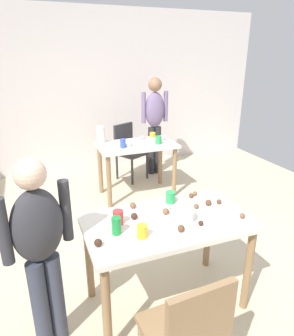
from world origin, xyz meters
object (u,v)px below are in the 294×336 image
object	(u,v)px
person_girl_near	(40,244)
pitcher_far	(101,135)
chair_near_table	(188,333)
chair_far_table	(128,148)
mixing_bowl	(183,215)
dining_table_far	(137,153)
dining_table_near	(167,233)
soda_can	(116,226)
person_adult_far	(155,118)

from	to	relation	value
person_girl_near	pitcher_far	xyz separation A→B (m)	(0.92, 2.27, 0.07)
chair_near_table	chair_far_table	distance (m)	3.46
mixing_bowl	pitcher_far	bearing A→B (deg)	91.69
dining_table_far	chair_near_table	world-z (taller)	chair_near_table
dining_table_near	soda_can	bearing A→B (deg)	-174.88
dining_table_near	mixing_bowl	world-z (taller)	mixing_bowl
dining_table_near	soda_can	world-z (taller)	soda_can
mixing_bowl	person_girl_near	bearing A→B (deg)	-179.45
dining_table_far	pitcher_far	bearing A→B (deg)	153.35
dining_table_near	pitcher_far	distance (m)	2.23
dining_table_near	chair_near_table	bearing A→B (deg)	-106.29
mixing_bowl	chair_far_table	bearing A→B (deg)	80.38
person_adult_far	person_girl_near	bearing A→B (deg)	-124.92
dining_table_near	pitcher_far	world-z (taller)	pitcher_far
dining_table_near	pitcher_far	bearing A→B (deg)	89.16
mixing_bowl	dining_table_far	bearing A→B (deg)	79.77
chair_near_table	mixing_bowl	size ratio (longest dim) A/B	5.00
person_adult_far	soda_can	distance (m)	3.07
chair_near_table	chair_far_table	world-z (taller)	same
dining_table_near	person_adult_far	size ratio (longest dim) A/B	0.78
person_adult_far	pitcher_far	distance (m)	1.10
dining_table_near	chair_near_table	distance (m)	0.76
chair_far_table	mixing_bowl	xyz separation A→B (m)	(-0.46, -2.69, 0.30)
soda_can	pitcher_far	size ratio (longest dim) A/B	0.54
dining_table_far	mixing_bowl	bearing A→B (deg)	-100.23
person_girl_near	pitcher_far	world-z (taller)	person_girl_near
person_adult_far	soda_can	world-z (taller)	person_adult_far
dining_table_near	dining_table_far	size ratio (longest dim) A/B	1.16
person_adult_far	mixing_bowl	distance (m)	2.88
chair_far_table	person_girl_near	size ratio (longest dim) A/B	0.64
person_girl_near	mixing_bowl	world-z (taller)	person_girl_near
dining_table_near	dining_table_far	bearing A→B (deg)	76.84
pitcher_far	person_adult_far	bearing A→B (deg)	25.46
dining_table_near	soda_can	distance (m)	0.43
dining_table_far	person_girl_near	bearing A→B (deg)	-123.53
dining_table_near	chair_far_table	distance (m)	2.71
dining_table_far	person_girl_near	size ratio (longest dim) A/B	0.77
chair_far_table	pitcher_far	distance (m)	0.77
dining_table_far	mixing_bowl	xyz separation A→B (m)	(-0.37, -2.04, 0.17)
dining_table_near	person_adult_far	xyz separation A→B (m)	(1.02, 2.69, 0.29)
pitcher_far	soda_can	bearing A→B (deg)	-100.85
mixing_bowl	pitcher_far	xyz separation A→B (m)	(-0.07, 2.26, 0.07)
mixing_bowl	pitcher_far	world-z (taller)	pitcher_far
dining_table_far	pitcher_far	world-z (taller)	pitcher_far
person_adult_far	mixing_bowl	world-z (taller)	person_adult_far
chair_near_table	person_adult_far	world-z (taller)	person_adult_far
chair_far_table	person_adult_far	world-z (taller)	person_adult_far
chair_near_table	person_girl_near	size ratio (longest dim) A/B	0.64
soda_can	pitcher_far	world-z (taller)	pitcher_far
chair_near_table	dining_table_near	bearing A→B (deg)	73.71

